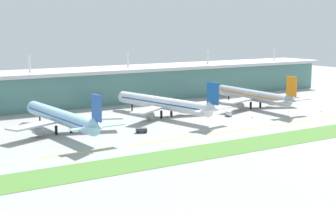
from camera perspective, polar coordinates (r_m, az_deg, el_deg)
ground_plane at (r=209.66m, az=8.85°, el=-3.05°), size 600.00×600.00×0.00m
terminal_building at (r=296.12m, az=-4.95°, el=2.37°), size 288.00×34.00×28.11m
airliner_near at (r=209.34m, az=-11.69°, el=-1.34°), size 48.74×69.55×18.90m
airliner_middle at (r=241.39m, az=-0.42°, el=0.16°), size 48.00×70.26×18.90m
airliner_far at (r=272.32m, az=9.51°, el=1.02°), size 48.75×64.55×18.90m
taxiway_stripe_west at (r=177.07m, az=-9.99°, el=-5.26°), size 28.00×0.70×0.04m
taxiway_stripe_mid_west at (r=192.22m, az=-0.57°, el=-4.01°), size 28.00×0.70×0.04m
taxiway_stripe_centre at (r=211.79m, az=7.26°, el=-2.89°), size 28.00×0.70×0.04m
taxiway_stripe_mid_east at (r=234.67m, az=13.66°, el=-1.93°), size 28.00×0.70×0.04m
grass_verge at (r=197.97m, az=11.98°, el=-3.82°), size 300.00×18.00×0.10m
pushback_tug at (r=207.00m, az=-2.97°, el=-2.79°), size 4.98×3.85×1.85m
baggage_cart at (r=246.15m, az=6.73°, el=-0.95°), size 2.85×3.96×2.48m
safety_cone_left_wingtip at (r=268.31m, az=16.65°, el=-0.66°), size 0.56×0.56×0.70m
safety_cone_nose_front at (r=242.96m, az=9.28°, el=-1.35°), size 0.56×0.56×0.70m
safety_cone_right_wingtip at (r=262.80m, az=13.21°, el=-0.71°), size 0.56×0.56×0.70m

